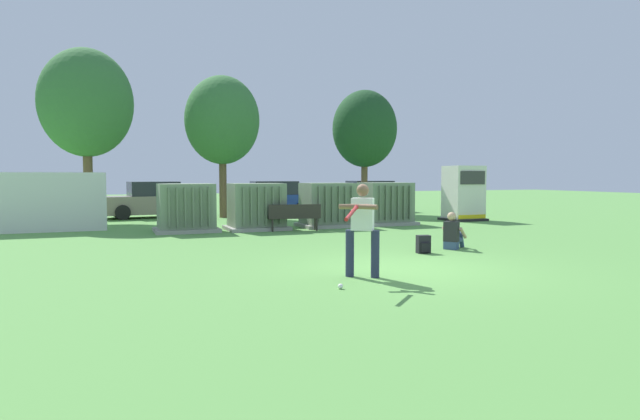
% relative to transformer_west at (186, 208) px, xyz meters
% --- Properties ---
extents(ground_plane, '(96.00, 96.00, 0.00)m').
position_rel_transformer_west_xyz_m(ground_plane, '(3.16, -9.06, -0.79)').
color(ground_plane, '#5B9947').
extents(fence_panel, '(4.80, 0.12, 2.00)m').
position_rel_transformer_west_xyz_m(fence_panel, '(-4.89, 1.44, 0.21)').
color(fence_panel, silver).
rests_on(fence_panel, ground).
extents(transformer_west, '(2.10, 1.70, 1.62)m').
position_rel_transformer_west_xyz_m(transformer_west, '(0.00, 0.00, 0.00)').
color(transformer_west, '#9E9B93').
rests_on(transformer_west, ground).
extents(transformer_mid_west, '(2.10, 1.70, 1.62)m').
position_rel_transformer_west_xyz_m(transformer_mid_west, '(2.39, -0.17, 0.00)').
color(transformer_mid_west, '#9E9B93').
rests_on(transformer_mid_west, ground).
extents(transformer_mid_east, '(2.10, 1.70, 1.62)m').
position_rel_transformer_west_xyz_m(transformer_mid_east, '(5.13, -0.09, 0.00)').
color(transformer_mid_east, '#9E9B93').
rests_on(transformer_mid_east, ground).
extents(transformer_east, '(2.10, 1.70, 1.62)m').
position_rel_transformer_west_xyz_m(transformer_east, '(7.57, -0.03, 0.00)').
color(transformer_east, '#9E9B93').
rests_on(transformer_east, ground).
extents(generator_enclosure, '(1.60, 1.40, 2.30)m').
position_rel_transformer_west_xyz_m(generator_enclosure, '(11.52, 0.43, 0.35)').
color(generator_enclosure, '#262626').
rests_on(generator_enclosure, ground).
extents(park_bench, '(1.84, 0.65, 0.92)m').
position_rel_transformer_west_xyz_m(park_bench, '(3.47, -1.14, -0.25)').
color(park_bench, '#2D2823').
rests_on(park_bench, ground).
extents(batter, '(1.17, 1.43, 1.74)m').
position_rel_transformer_west_xyz_m(batter, '(1.89, -9.66, 0.19)').
color(batter, '#282D4C').
rests_on(batter, ground).
extents(sports_ball, '(0.09, 0.09, 0.09)m').
position_rel_transformer_west_xyz_m(sports_ball, '(1.11, -10.46, -0.74)').
color(sports_ball, white).
rests_on(sports_ball, ground).
extents(seated_spectator, '(0.78, 0.69, 0.96)m').
position_rel_transformer_west_xyz_m(seated_spectator, '(5.82, -6.93, -0.41)').
color(seated_spectator, '#384C75').
rests_on(seated_spectator, ground).
extents(backpack, '(0.35, 0.30, 0.44)m').
position_rel_transformer_west_xyz_m(backpack, '(4.68, -7.35, -0.57)').
color(backpack, black).
rests_on(backpack, ground).
extents(tree_left, '(3.66, 3.66, 7.00)m').
position_rel_transformer_west_xyz_m(tree_left, '(-3.16, 5.37, 4.01)').
color(tree_left, brown).
rests_on(tree_left, ground).
extents(tree_center_left, '(3.31, 3.31, 6.33)m').
position_rel_transformer_west_xyz_m(tree_center_left, '(2.41, 5.71, 3.55)').
color(tree_center_left, brown).
rests_on(tree_center_left, ground).
extents(tree_center_right, '(3.19, 3.19, 6.10)m').
position_rel_transformer_west_xyz_m(tree_center_right, '(9.51, 5.79, 3.40)').
color(tree_center_right, brown).
rests_on(tree_center_right, ground).
extents(parked_car_leftmost, '(4.36, 2.26, 1.62)m').
position_rel_transformer_west_xyz_m(parked_car_leftmost, '(-0.61, 6.91, -0.04)').
color(parked_car_leftmost, gray).
rests_on(parked_car_leftmost, ground).
extents(parked_car_left_of_center, '(4.30, 2.13, 1.62)m').
position_rel_transformer_west_xyz_m(parked_car_left_of_center, '(4.98, 6.71, -0.04)').
color(parked_car_left_of_center, navy).
rests_on(parked_car_left_of_center, ground).
extents(parked_car_right_of_center, '(4.27, 2.06, 1.62)m').
position_rel_transformer_west_xyz_m(parked_car_right_of_center, '(10.14, 6.67, -0.04)').
color(parked_car_right_of_center, navy).
rests_on(parked_car_right_of_center, ground).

